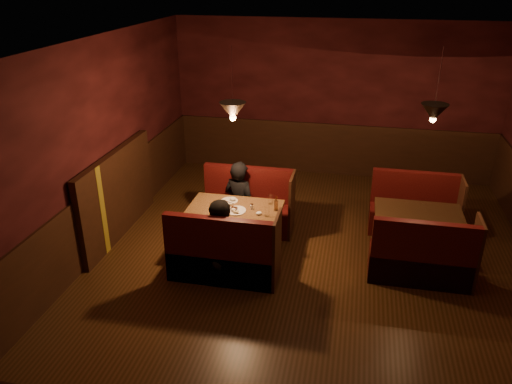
% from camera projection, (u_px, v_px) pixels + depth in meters
% --- Properties ---
extents(room, '(6.02, 7.02, 2.92)m').
position_uv_depth(room, '(293.00, 195.00, 6.38)').
color(room, '#3A230C').
rests_on(room, ground).
extents(main_table, '(1.28, 0.78, 0.90)m').
position_uv_depth(main_table, '(236.00, 218.00, 6.92)').
color(main_table, '#503119').
rests_on(main_table, ground).
extents(main_bench_far, '(1.41, 0.50, 0.96)m').
position_uv_depth(main_bench_far, '(248.00, 210.00, 7.66)').
color(main_bench_far, '#330605').
rests_on(main_bench_far, ground).
extents(main_bench_near, '(1.41, 0.50, 0.96)m').
position_uv_depth(main_bench_near, '(224.00, 259.00, 6.36)').
color(main_bench_near, '#330605').
rests_on(main_bench_near, ground).
extents(second_table, '(1.17, 0.75, 0.66)m').
position_uv_depth(second_table, '(417.00, 223.00, 6.87)').
color(second_table, '#503119').
rests_on(second_table, ground).
extents(second_bench_far, '(1.29, 0.48, 0.92)m').
position_uv_depth(second_bench_far, '(414.00, 213.00, 7.57)').
color(second_bench_far, '#330605').
rests_on(second_bench_far, ground).
extents(second_bench_near, '(1.29, 0.48, 0.92)m').
position_uv_depth(second_bench_near, '(422.00, 262.00, 6.32)').
color(second_bench_near, '#330605').
rests_on(second_bench_near, ground).
extents(diner_a, '(0.62, 0.51, 1.46)m').
position_uv_depth(diner_a, '(239.00, 185.00, 7.45)').
color(diner_a, black).
rests_on(diner_a, ground).
extents(diner_b, '(0.85, 0.76, 1.44)m').
position_uv_depth(diner_b, '(223.00, 228.00, 6.25)').
color(diner_b, black).
rests_on(diner_b, ground).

